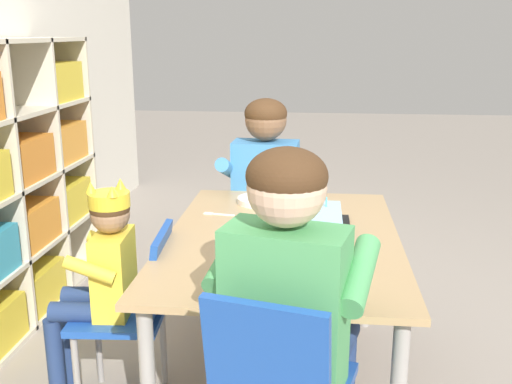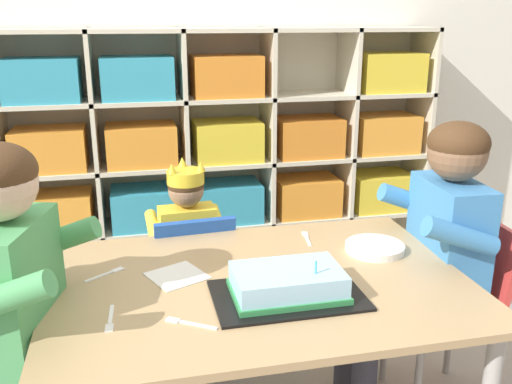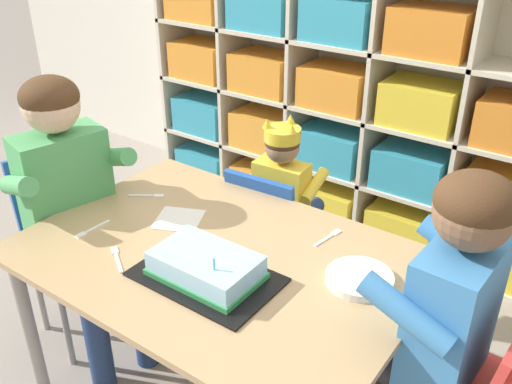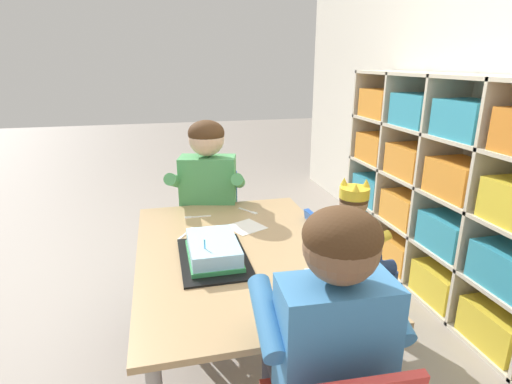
{
  "view_description": "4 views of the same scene",
  "coord_description": "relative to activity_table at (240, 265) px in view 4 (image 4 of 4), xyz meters",
  "views": [
    {
      "loc": [
        -2.0,
        -0.11,
        1.31
      ],
      "look_at": [
        -0.02,
        0.09,
        0.78
      ],
      "focal_mm": 41.7,
      "sensor_mm": 36.0,
      "label": 1
    },
    {
      "loc": [
        -0.34,
        -1.43,
        1.34
      ],
      "look_at": [
        0.0,
        0.07,
        0.86
      ],
      "focal_mm": 39.42,
      "sensor_mm": 36.0,
      "label": 2
    },
    {
      "loc": [
        0.91,
        -1.08,
        1.58
      ],
      "look_at": [
        0.08,
        0.09,
        0.81
      ],
      "focal_mm": 39.52,
      "sensor_mm": 36.0,
      "label": 3
    },
    {
      "loc": [
        1.49,
        -0.29,
        1.36
      ],
      "look_at": [
        0.0,
        0.07,
        0.86
      ],
      "focal_mm": 28.67,
      "sensor_mm": 36.0,
      "label": 4
    }
  ],
  "objects": [
    {
      "name": "ground",
      "position": [
        0.0,
        0.0,
        -0.54
      ],
      "size": [
        16.0,
        16.0,
        0.0
      ],
      "primitive_type": "plane",
      "color": "gray"
    },
    {
      "name": "storage_cubby_shelf",
      "position": [
        -0.13,
        1.28,
        0.06
      ],
      "size": [
        2.52,
        0.3,
        1.29
      ],
      "color": "beige",
      "rests_on": "ground"
    },
    {
      "name": "activity_table",
      "position": [
        0.0,
        0.0,
        0.0
      ],
      "size": [
        1.19,
        0.82,
        0.61
      ],
      "color": "tan",
      "rests_on": "ground"
    },
    {
      "name": "classroom_chair_blue",
      "position": [
        -0.14,
        0.51,
        -0.16
      ],
      "size": [
        0.33,
        0.35,
        0.66
      ],
      "rotation": [
        0.0,
        0.0,
        3.21
      ],
      "color": "#1E4CA8",
      "rests_on": "ground"
    },
    {
      "name": "child_with_crown",
      "position": [
        -0.15,
        0.62,
        -0.03
      ],
      "size": [
        0.31,
        0.31,
        0.83
      ],
      "rotation": [
        0.0,
        0.0,
        3.21
      ],
      "color": "yellow",
      "rests_on": "ground"
    },
    {
      "name": "classroom_chair_adult_side",
      "position": [
        -0.71,
        -0.03,
        -0.09
      ],
      "size": [
        0.4,
        0.39,
        0.74
      ],
      "rotation": [
        0.0,
        0.0,
        1.32
      ],
      "color": "#1E4CA8",
      "rests_on": "ground"
    },
    {
      "name": "adult_helper_seated",
      "position": [
        -0.59,
        -0.06,
        0.11
      ],
      "size": [
        0.47,
        0.45,
        1.06
      ],
      "rotation": [
        0.0,
        0.0,
        1.32
      ],
      "color": "#4C9E5B",
      "rests_on": "ground"
    },
    {
      "name": "guest_at_table_side",
      "position": [
        0.61,
        0.12,
        0.09
      ],
      "size": [
        0.44,
        0.42,
        1.03
      ],
      "rotation": [
        0.0,
        0.0,
        -1.62
      ],
      "color": "#3D7FBC",
      "rests_on": "ground"
    },
    {
      "name": "birthday_cake_on_tray",
      "position": [
        0.05,
        -0.11,
        0.1
      ],
      "size": [
        0.4,
        0.26,
        0.12
      ],
      "color": "black",
      "rests_on": "activity_table"
    },
    {
      "name": "paper_plate_stack",
      "position": [
        0.41,
        0.12,
        0.08
      ],
      "size": [
        0.19,
        0.19,
        0.02
      ],
      "primitive_type": "cylinder",
      "color": "white",
      "rests_on": "activity_table"
    },
    {
      "name": "paper_napkin_square",
      "position": [
        -0.23,
        0.08,
        0.07
      ],
      "size": [
        0.2,
        0.2,
        0.0
      ],
      "primitive_type": "cube",
      "rotation": [
        0.0,
        0.0,
        0.43
      ],
      "color": "white",
      "rests_on": "activity_table"
    },
    {
      "name": "fork_near_cake_tray",
      "position": [
        -0.43,
        0.14,
        0.07
      ],
      "size": [
        0.11,
        0.08,
        0.0
      ],
      "rotation": [
        0.0,
        0.0,
        3.74
      ],
      "color": "white",
      "rests_on": "activity_table"
    },
    {
      "name": "fork_at_table_front_edge",
      "position": [
        -0.23,
        -0.2,
        0.07
      ],
      "size": [
        0.13,
        0.09,
        0.0
      ],
      "rotation": [
        0.0,
        0.0,
        5.71
      ],
      "color": "white",
      "rests_on": "activity_table"
    },
    {
      "name": "fork_beside_plate_stack",
      "position": [
        0.23,
        0.28,
        0.07
      ],
      "size": [
        0.03,
        0.13,
        0.0
      ],
      "rotation": [
        0.0,
        0.0,
        4.56
      ],
      "color": "white",
      "rests_on": "activity_table"
    },
    {
      "name": "fork_near_child_seat",
      "position": [
        -0.42,
        -0.14,
        0.07
      ],
      "size": [
        0.02,
        0.13,
        0.0
      ],
      "rotation": [
        0.0,
        0.0,
        1.52
      ],
      "color": "white",
      "rests_on": "activity_table"
    }
  ]
}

